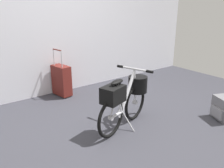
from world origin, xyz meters
TOP-DOWN VIEW (x-y plane):
  - ground_plane at (0.00, 0.00)m, footprint 6.32×6.32m
  - back_wall at (0.00, 1.91)m, footprint 6.32×0.10m
  - folding_bike_foreground at (0.11, 0.16)m, footprint 1.03×0.54m
  - rolling_suitcase at (-0.09, 1.66)m, footprint 0.24×0.38m
  - backpack_on_floor at (1.32, -0.53)m, footprint 0.31×0.38m

SIDE VIEW (x-z plane):
  - ground_plane at x=0.00m, z-range 0.00..0.00m
  - backpack_on_floor at x=1.32m, z-range 0.00..0.32m
  - rolling_suitcase at x=-0.09m, z-range -0.13..0.70m
  - folding_bike_foreground at x=0.11m, z-range 0.03..0.79m
  - back_wall at x=0.00m, z-range 0.00..2.84m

